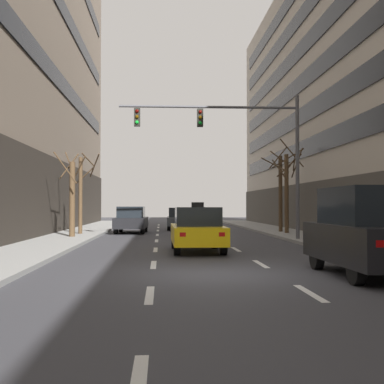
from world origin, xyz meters
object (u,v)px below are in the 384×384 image
object	(u,v)px
taxi_driving_0	(197,230)
traffic_signal_0	(238,138)
car_driving_2	(131,220)
car_parked_1	(367,232)
pedestrian_0	(330,221)
car_driving_1	(180,219)
street_tree_3	(287,188)
street_tree_2	(281,189)
street_tree_0	(72,197)
street_tree_1	(81,191)

from	to	relation	value
taxi_driving_0	traffic_signal_0	size ratio (longest dim) A/B	0.52
car_driving_2	car_parked_1	xyz separation A→B (m)	(6.87, -19.74, 0.27)
car_parked_1	pedestrian_0	size ratio (longest dim) A/B	2.73
car_driving_1	pedestrian_0	size ratio (longest dim) A/B	2.53
car_driving_2	street_tree_3	distance (m)	9.72
street_tree_2	car_parked_1	bearing A→B (deg)	-96.89
car_driving_2	street_tree_0	xyz separation A→B (m)	(-2.67, -5.65, 1.35)
taxi_driving_0	pedestrian_0	bearing A→B (deg)	16.45
car_driving_2	traffic_signal_0	size ratio (longest dim) A/B	0.52
car_driving_1	street_tree_2	bearing A→B (deg)	-42.74
traffic_signal_0	pedestrian_0	world-z (taller)	traffic_signal_0
taxi_driving_0	car_driving_1	xyz separation A→B (m)	(-0.04, 17.14, -0.05)
car_driving_1	traffic_signal_0	size ratio (longest dim) A/B	0.49
traffic_signal_0	street_tree_0	world-z (taller)	traffic_signal_0
car_driving_1	car_parked_1	distance (m)	24.17
street_tree_2	traffic_signal_0	bearing A→B (deg)	-118.55
car_parked_1	car_driving_1	bearing A→B (deg)	98.85
car_driving_2	traffic_signal_0	distance (m)	10.54
street_tree_0	street_tree_2	world-z (taller)	street_tree_2
taxi_driving_0	street_tree_2	size ratio (longest dim) A/B	0.85
taxi_driving_0	car_driving_2	size ratio (longest dim) A/B	1.00
car_driving_1	car_driving_2	size ratio (longest dim) A/B	0.94
street_tree_0	pedestrian_0	world-z (taller)	street_tree_0
taxi_driving_0	pedestrian_0	world-z (taller)	taxi_driving_0
taxi_driving_0	car_driving_1	distance (m)	17.14
car_driving_2	pedestrian_0	distance (m)	14.34
street_tree_2	street_tree_0	bearing A→B (deg)	-159.90
car_parked_1	street_tree_3	distance (m)	17.14
car_parked_1	street_tree_2	size ratio (longest dim) A/B	0.87
car_driving_1	traffic_signal_0	world-z (taller)	traffic_signal_0
car_driving_1	street_tree_0	world-z (taller)	street_tree_0
street_tree_2	pedestrian_0	size ratio (longest dim) A/B	3.14
car_parked_1	street_tree_1	world-z (taller)	street_tree_1
pedestrian_0	taxi_driving_0	bearing A→B (deg)	-163.55
taxi_driving_0	car_parked_1	xyz separation A→B (m)	(3.68, -6.74, 0.27)
traffic_signal_0	street_tree_1	xyz separation A→B (m)	(-8.10, 5.02, -2.43)
street_tree_1	pedestrian_0	xyz separation A→B (m)	(11.41, -8.36, -1.40)
street_tree_3	car_driving_1	bearing A→B (deg)	130.54
traffic_signal_0	pedestrian_0	distance (m)	6.06
street_tree_3	pedestrian_0	size ratio (longest dim) A/B	3.22
car_parked_1	street_tree_3	size ratio (longest dim) A/B	0.85
car_driving_1	pedestrian_0	bearing A→B (deg)	-70.07
taxi_driving_0	car_driving_2	distance (m)	13.38
traffic_signal_0	street_tree_1	world-z (taller)	traffic_signal_0
street_tree_1	street_tree_2	size ratio (longest dim) A/B	0.89
street_tree_0	street_tree_1	world-z (taller)	street_tree_1
car_driving_1	pedestrian_0	world-z (taller)	pedestrian_0
car_parked_1	street_tree_0	bearing A→B (deg)	124.12
street_tree_0	street_tree_2	distance (m)	12.54
car_parked_1	street_tree_1	bearing A→B (deg)	119.59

